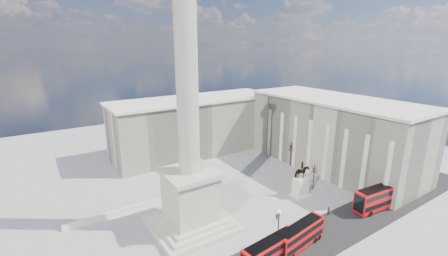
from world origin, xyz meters
name	(u,v)px	position (x,y,z in m)	size (l,w,h in m)	color
ground	(205,240)	(0.00, 0.00, 0.00)	(180.00, 180.00, 0.00)	#A19E99
nelsons_column	(189,160)	(0.00, 5.00, 12.92)	(14.00, 14.00, 49.85)	beige
balustrade_wall	(168,198)	(0.00, 16.00, 0.55)	(40.00, 0.60, 1.10)	beige
building_east	(333,132)	(45.00, 10.00, 9.32)	(19.00, 46.00, 18.60)	#B6B095
building_northeast	(197,125)	(20.00, 40.00, 8.32)	(51.00, 17.00, 16.60)	#B6B095
red_bus_b	(271,251)	(5.47, -10.16, 2.14)	(10.24, 3.21, 4.08)	red
red_bus_c	(300,235)	(12.03, -9.86, 2.16)	(10.39, 3.70, 4.12)	red
red_bus_d	(379,197)	(34.19, -10.12, 2.50)	(11.97, 3.87, 4.77)	red
victorian_lamp	(278,226)	(8.81, -8.11, 4.11)	(0.60, 0.60, 6.98)	black
equestrian_statue	(301,184)	(24.93, 2.07, 2.81)	(3.89, 2.91, 8.12)	beige
bare_tree_near	(349,153)	(40.70, 1.72, 6.85)	(1.99, 1.99, 8.69)	#332319
bare_tree_mid	(315,169)	(29.84, 2.75, 5.01)	(1.68, 1.68, 6.36)	#332319
bare_tree_far	(291,146)	(35.26, 15.39, 5.74)	(1.78, 1.78, 7.28)	#332319
pedestrian_walking	(329,212)	(23.52, -6.50, 0.97)	(0.70, 0.46, 1.93)	black
pedestrian_standing	(357,199)	(32.47, -6.50, 0.90)	(0.88, 0.68, 1.81)	black
pedestrian_crossing	(277,217)	(14.18, -2.21, 0.75)	(0.88, 0.37, 1.50)	black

